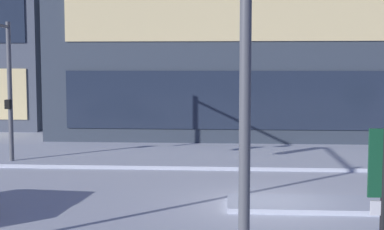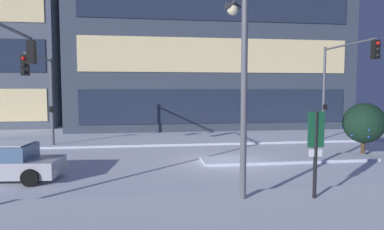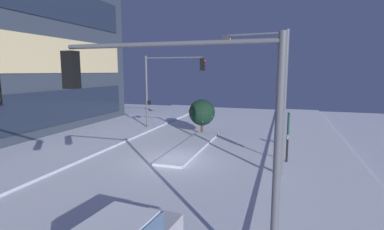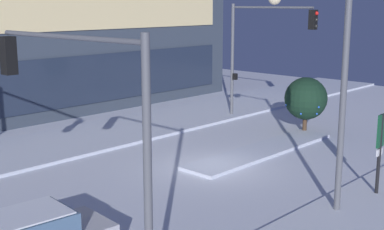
{
  "view_description": "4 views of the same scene",
  "coord_description": "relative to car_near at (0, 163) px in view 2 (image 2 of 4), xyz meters",
  "views": [
    {
      "loc": [
        -1.14,
        -15.53,
        3.99
      ],
      "look_at": [
        -2.07,
        -1.46,
        2.69
      ],
      "focal_mm": 52.45,
      "sensor_mm": 36.0,
      "label": 1
    },
    {
      "loc": [
        -3.94,
        -16.3,
        3.63
      ],
      "look_at": [
        -1.87,
        -1.36,
        2.49
      ],
      "focal_mm": 31.71,
      "sensor_mm": 36.0,
      "label": 2
    },
    {
      "loc": [
        -15.35,
        -6.01,
        5.2
      ],
      "look_at": [
        1.01,
        -0.77,
        2.63
      ],
      "focal_mm": 27.21,
      "sensor_mm": 36.0,
      "label": 3
    },
    {
      "loc": [
        -15.67,
        -13.58,
        6.58
      ],
      "look_at": [
        -1.15,
        0.11,
        2.38
      ],
      "focal_mm": 49.64,
      "sensor_mm": 36.0,
      "label": 4
    }
  ],
  "objects": [
    {
      "name": "median_strip",
      "position": [
        13.03,
        2.09,
        -0.64
      ],
      "size": [
        9.0,
        1.8,
        0.14
      ],
      "primitive_type": "cube",
      "color": "silver",
      "rests_on": "ground"
    },
    {
      "name": "decorated_tree_median",
      "position": [
        17.51,
        2.63,
        1.1
      ],
      "size": [
        2.18,
        2.23,
        2.91
      ],
      "color": "#473323",
      "rests_on": "ground"
    },
    {
      "name": "office_tower_secondary",
      "position": [
        -8.04,
        22.58,
        8.14
      ],
      "size": [
        10.99,
        8.95,
        17.7
      ],
      "color": "#4C5466",
      "rests_on": "ground"
    },
    {
      "name": "car_near",
      "position": [
        0.0,
        0.0,
        0.0
      ],
      "size": [
        4.89,
        2.33,
        1.49
      ],
      "rotation": [
        0.0,
        0.0,
        -0.09
      ],
      "color": "#B7B7C1",
      "rests_on": "ground"
    },
    {
      "name": "traffic_light_corner_far_left",
      "position": [
        -0.03,
        6.03,
        3.19
      ],
      "size": [
        0.32,
        4.98,
        5.6
      ],
      "rotation": [
        0.0,
        0.0,
        -1.57
      ],
      "color": "#565960",
      "rests_on": "ground"
    },
    {
      "name": "traffic_light_corner_far_right",
      "position": [
        18.14,
        5.92,
        3.84
      ],
      "size": [
        0.32,
        5.59,
        6.58
      ],
      "rotation": [
        0.0,
        0.0,
        -1.57
      ],
      "color": "#565960",
      "rests_on": "ground"
    },
    {
      "name": "curb_strip_far",
      "position": [
        9.7,
        9.82,
        -0.64
      ],
      "size": [
        52.0,
        5.2,
        0.14
      ],
      "primitive_type": "cube",
      "color": "silver",
      "rests_on": "ground"
    },
    {
      "name": "street_lamp_arched",
      "position": [
        8.95,
        -2.97,
        4.0
      ],
      "size": [
        0.75,
        3.21,
        7.13
      ],
      "rotation": [
        0.0,
        0.0,
        1.44
      ],
      "color": "#565960",
      "rests_on": "ground"
    },
    {
      "name": "ground",
      "position": [
        9.7,
        2.1,
        -0.71
      ],
      "size": [
        52.0,
        52.0,
        0.0
      ],
      "primitive_type": "plane",
      "color": "silver"
    },
    {
      "name": "parking_info_sign",
      "position": [
        11.12,
        -4.17,
        1.16
      ],
      "size": [
        0.55,
        0.12,
        2.93
      ],
      "rotation": [
        0.0,
        0.0,
        1.61
      ],
      "color": "black",
      "rests_on": "ground"
    },
    {
      "name": "curb_strip_near",
      "position": [
        9.7,
        -5.61,
        -0.64
      ],
      "size": [
        52.0,
        5.2,
        0.14
      ],
      "primitive_type": "cube",
      "color": "silver",
      "rests_on": "ground"
    },
    {
      "name": "traffic_light_corner_near_left",
      "position": [
        0.85,
        -1.47,
        3.59
      ],
      "size": [
        0.32,
        5.77,
        6.04
      ],
      "rotation": [
        0.0,
        0.0,
        1.57
      ],
      "color": "#565960",
      "rests_on": "ground"
    }
  ]
}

